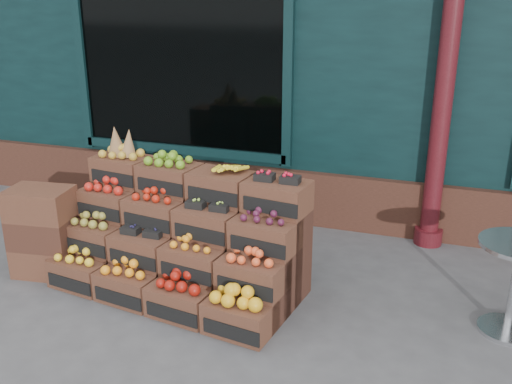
% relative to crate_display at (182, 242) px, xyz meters
% --- Properties ---
extents(ground, '(60.00, 60.00, 0.00)m').
position_rel_crate_display_xyz_m(ground, '(0.79, -0.45, -0.40)').
color(ground, '#474749').
rests_on(ground, ground).
extents(crate_display, '(2.20, 1.29, 1.30)m').
position_rel_crate_display_xyz_m(crate_display, '(0.00, 0.00, 0.00)').
color(crate_display, '#4D2C1E').
rests_on(crate_display, ground).
extents(spare_crates, '(0.59, 0.45, 0.82)m').
position_rel_crate_display_xyz_m(spare_crates, '(-1.27, -0.22, 0.01)').
color(spare_crates, '#4D2C1E').
rests_on(spare_crates, ground).
extents(shopkeeper, '(0.79, 0.65, 1.86)m').
position_rel_crate_display_xyz_m(shopkeeper, '(-0.65, 2.43, 0.53)').
color(shopkeeper, '#1C6232').
rests_on(shopkeeper, ground).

